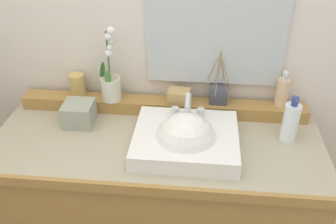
% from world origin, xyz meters
% --- Properties ---
extents(wall_back, '(2.95, 0.20, 2.41)m').
position_xyz_m(wall_back, '(0.00, 0.39, 1.20)').
color(wall_back, silver).
rests_on(wall_back, ground).
extents(vanity_cabinet, '(1.41, 0.58, 0.88)m').
position_xyz_m(vanity_cabinet, '(0.00, -0.00, 0.44)').
color(vanity_cabinet, '#A57B3C').
rests_on(vanity_cabinet, ground).
extents(back_ledge, '(1.33, 0.09, 0.06)m').
position_xyz_m(back_ledge, '(0.00, 0.22, 0.90)').
color(back_ledge, '#A57B3C').
rests_on(back_ledge, vanity_cabinet).
extents(sink_basin, '(0.42, 0.37, 0.28)m').
position_xyz_m(sink_basin, '(0.13, -0.05, 0.91)').
color(sink_basin, white).
rests_on(sink_basin, vanity_cabinet).
extents(potted_plant, '(0.11, 0.10, 0.35)m').
position_xyz_m(potted_plant, '(-0.24, 0.21, 1.03)').
color(potted_plant, silver).
rests_on(potted_plant, back_ledge).
extents(soap_dispenser, '(0.06, 0.06, 0.17)m').
position_xyz_m(soap_dispenser, '(0.54, 0.24, 1.00)').
color(soap_dispenser, beige).
rests_on(soap_dispenser, back_ledge).
extents(tumbler_cup, '(0.07, 0.07, 0.10)m').
position_xyz_m(tumbler_cup, '(-0.40, 0.24, 0.99)').
color(tumbler_cup, tan).
rests_on(tumbler_cup, back_ledge).
extents(reed_diffuser, '(0.12, 0.11, 0.26)m').
position_xyz_m(reed_diffuser, '(0.26, 0.24, 0.97)').
color(reed_diffuser, '#434653').
rests_on(reed_diffuser, back_ledge).
extents(trinket_box, '(0.11, 0.09, 0.06)m').
position_xyz_m(trinket_box, '(0.08, 0.21, 0.96)').
color(trinket_box, tan).
rests_on(trinket_box, back_ledge).
extents(lotion_bottle, '(0.07, 0.07, 0.21)m').
position_xyz_m(lotion_bottle, '(0.55, 0.06, 0.96)').
color(lotion_bottle, white).
rests_on(lotion_bottle, vanity_cabinet).
extents(tissue_box, '(0.13, 0.13, 0.10)m').
position_xyz_m(tissue_box, '(-0.36, 0.09, 0.92)').
color(tissue_box, '#989E8D').
rests_on(tissue_box, vanity_cabinet).
extents(mirror, '(0.60, 0.02, 0.60)m').
position_xyz_m(mirror, '(0.23, 0.28, 1.31)').
color(mirror, silver).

